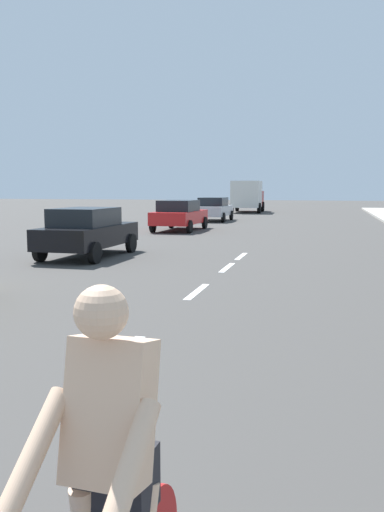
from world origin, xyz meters
TOP-DOWN VIEW (x-y plane):
  - ground_plane at (0.00, 20.00)m, footprint 160.00×160.00m
  - lane_stripe_2 at (0.00, 9.73)m, footprint 0.16×1.80m
  - lane_stripe_3 at (0.00, 14.24)m, footprint 0.16×1.80m
  - lane_stripe_4 at (0.00, 17.81)m, footprint 0.16×1.80m
  - lane_stripe_5 at (0.00, 20.37)m, footprint 0.16×1.80m
  - parked_car_black at (-4.74, 19.02)m, footprint 2.02×4.27m
  - parked_car_red at (-4.73, 30.08)m, footprint 2.16×4.56m
  - parked_car_silver at (-4.64, 38.40)m, footprint 2.02×4.38m
  - delivery_truck at (-4.30, 51.77)m, footprint 2.85×6.32m

SIDE VIEW (x-z plane):
  - ground_plane at x=0.00m, z-range 0.00..0.00m
  - lane_stripe_2 at x=0.00m, z-range 0.00..0.01m
  - lane_stripe_3 at x=0.00m, z-range 0.00..0.01m
  - lane_stripe_4 at x=0.00m, z-range 0.00..0.01m
  - lane_stripe_5 at x=0.00m, z-range 0.00..0.01m
  - parked_car_black at x=-4.74m, z-range 0.05..1.62m
  - parked_car_silver at x=-4.64m, z-range 0.06..1.63m
  - parked_car_red at x=-4.73m, z-range 0.06..1.63m
  - delivery_truck at x=-4.30m, z-range 0.10..2.90m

